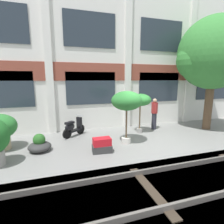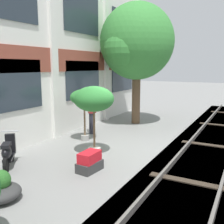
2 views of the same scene
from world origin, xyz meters
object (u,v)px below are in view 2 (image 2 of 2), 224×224
(potted_plant_terracotta_small, at_px, (94,101))
(potted_plant_wide_bowl, at_px, (1,189))
(potted_plant_tall_urn, at_px, (84,99))
(potted_plant_square_trough, at_px, (90,162))
(broadleaf_tree, at_px, (137,44))
(resident_by_doorway, at_px, (92,113))
(scooter_near_curb, at_px, (8,153))

(potted_plant_terracotta_small, bearing_deg, potted_plant_wide_bowl, 176.98)
(potted_plant_tall_urn, xyz_separation_m, potted_plant_terracotta_small, (-1.23, -1.21, 0.14))
(potted_plant_tall_urn, distance_m, potted_plant_square_trough, 3.36)
(potted_plant_tall_urn, relative_size, potted_plant_wide_bowl, 2.35)
(potted_plant_wide_bowl, bearing_deg, potted_plant_square_trough, -19.43)
(broadleaf_tree, bearing_deg, resident_by_doorway, 163.97)
(resident_by_doorway, bearing_deg, potted_plant_tall_urn, -147.14)
(potted_plant_tall_urn, bearing_deg, scooter_near_curb, 173.79)
(broadleaf_tree, distance_m, scooter_near_curb, 8.05)
(potted_plant_terracotta_small, relative_size, scooter_near_curb, 2.02)
(potted_plant_wide_bowl, xyz_separation_m, potted_plant_square_trough, (2.27, -0.80, 0.01))
(broadleaf_tree, bearing_deg, scooter_near_curb, 173.27)
(broadleaf_tree, distance_m, potted_plant_tall_urn, 4.51)
(potted_plant_tall_urn, distance_m, resident_by_doorway, 1.31)
(potted_plant_terracotta_small, distance_m, scooter_near_curb, 2.96)
(scooter_near_curb, bearing_deg, potted_plant_tall_urn, -46.07)
(potted_plant_wide_bowl, height_order, resident_by_doorway, resident_by_doorway)
(potted_plant_terracotta_small, height_order, potted_plant_square_trough, potted_plant_terracotta_small)
(potted_plant_terracotta_small, relative_size, resident_by_doorway, 1.32)
(broadleaf_tree, bearing_deg, potted_plant_wide_bowl, -176.40)
(broadleaf_tree, height_order, potted_plant_wide_bowl, broadleaf_tree)
(scooter_near_curb, bearing_deg, resident_by_doorway, -40.35)
(potted_plant_terracotta_small, xyz_separation_m, potted_plant_square_trough, (-1.23, -0.62, -1.53))
(potted_plant_tall_urn, distance_m, potted_plant_terracotta_small, 1.73)
(potted_plant_square_trough, distance_m, resident_by_doorway, 4.15)
(broadleaf_tree, bearing_deg, potted_plant_tall_urn, 172.82)
(broadleaf_tree, distance_m, potted_plant_terracotta_small, 5.57)
(broadleaf_tree, height_order, potted_plant_square_trough, broadleaf_tree)
(potted_plant_square_trough, height_order, resident_by_doorway, resident_by_doorway)
(broadleaf_tree, distance_m, potted_plant_square_trough, 7.43)
(broadleaf_tree, xyz_separation_m, potted_plant_tall_urn, (-3.86, 0.49, -2.28))
(broadleaf_tree, xyz_separation_m, potted_plant_wide_bowl, (-8.58, -0.54, -3.68))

